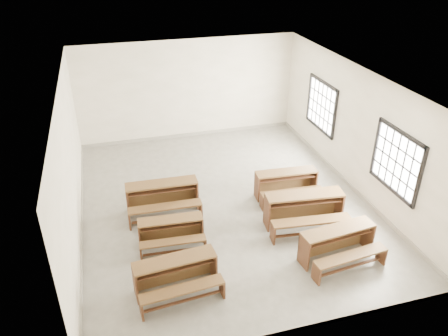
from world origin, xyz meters
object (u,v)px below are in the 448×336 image
object	(u,v)px
desk_set_3	(338,242)
desk_set_0	(176,273)
desk_set_1	(171,230)
desk_set_5	(287,182)
desk_set_2	(163,195)
desk_set_4	(304,208)

from	to	relation	value
desk_set_3	desk_set_0	bearing A→B (deg)	173.70
desk_set_1	desk_set_3	size ratio (longest dim) A/B	0.85
desk_set_0	desk_set_5	bearing A→B (deg)	32.49
desk_set_1	desk_set_2	bearing A→B (deg)	92.92
desk_set_0	desk_set_3	distance (m)	3.40
desk_set_2	desk_set_4	size ratio (longest dim) A/B	0.93
desk_set_1	desk_set_3	bearing A→B (deg)	-19.67
desk_set_2	desk_set_5	distance (m)	3.16
desk_set_5	desk_set_0	bearing A→B (deg)	-139.09
desk_set_0	desk_set_4	world-z (taller)	desk_set_4
desk_set_3	desk_set_4	bearing A→B (deg)	91.25
desk_set_1	desk_set_4	size ratio (longest dim) A/B	0.77
desk_set_1	desk_set_4	distance (m)	3.10
desk_set_0	desk_set_1	world-z (taller)	desk_set_0
desk_set_1	desk_set_4	bearing A→B (deg)	1.48
desk_set_2	desk_set_3	distance (m)	4.24
desk_set_3	desk_set_5	world-z (taller)	desk_set_3
desk_set_0	desk_set_5	xyz separation A→B (m)	(3.32, 2.54, 0.00)
desk_set_0	desk_set_3	xyz separation A→B (m)	(3.40, -0.01, 0.01)
desk_set_0	desk_set_2	distance (m)	2.73
desk_set_0	desk_set_4	bearing A→B (deg)	16.73
desk_set_4	desk_set_5	distance (m)	1.26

